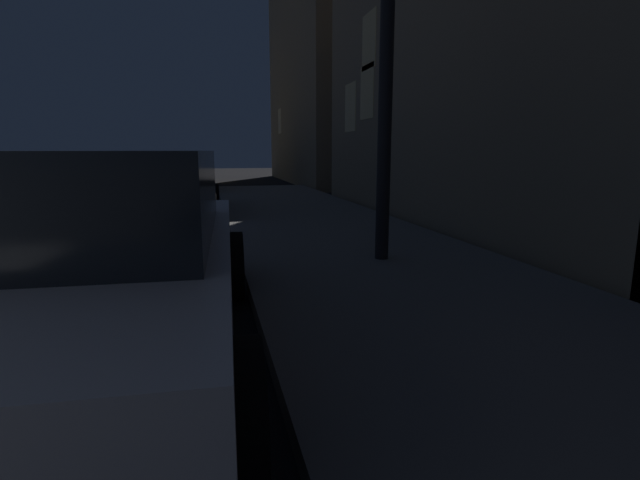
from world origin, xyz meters
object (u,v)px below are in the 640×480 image
car_silver (182,172)px  car_yellow_cab (188,167)px  car_blue (167,186)px  car_white (82,263)px

car_silver → car_yellow_cab: 5.62m
car_blue → car_yellow_cab: size_ratio=0.98×
car_white → car_silver: same height
car_white → car_blue: (0.00, 6.97, -0.00)m
car_blue → car_yellow_cab: (-0.00, 12.26, -0.00)m
car_blue → car_silver: same height
car_blue → car_silver: size_ratio=1.10×
car_white → car_yellow_cab: (-0.00, 19.23, -0.01)m
car_white → car_blue: same height
car_silver → car_yellow_cab: size_ratio=0.89×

